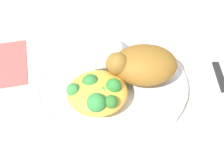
{
  "coord_description": "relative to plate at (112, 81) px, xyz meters",
  "views": [
    {
      "loc": [
        0.02,
        0.38,
        0.38
      ],
      "look_at": [
        0.0,
        0.0,
        0.02
      ],
      "focal_mm": 48.02,
      "sensor_mm": 36.0,
      "label": 1
    }
  ],
  "objects": [
    {
      "name": "ground_plane",
      "position": [
        0.0,
        0.0,
        -0.01
      ],
      "size": [
        2.0,
        2.0,
        0.0
      ],
      "primitive_type": "plane",
      "color": "#C4B29F"
    },
    {
      "name": "mac_cheese_with_broccoli",
      "position": [
        0.03,
        0.05,
        0.03
      ],
      "size": [
        0.1,
        0.1,
        0.05
      ],
      "color": "gold",
      "rests_on": "plate"
    },
    {
      "name": "plate",
      "position": [
        0.0,
        0.0,
        0.0
      ],
      "size": [
        0.27,
        0.27,
        0.01
      ],
      "color": "white",
      "rests_on": "ground_plane"
    },
    {
      "name": "napkin",
      "position": [
        0.21,
        -0.06,
        -0.01
      ],
      "size": [
        0.12,
        0.15,
        0.0
      ],
      "primitive_type": "cube",
      "rotation": [
        0.0,
        0.0,
        0.2
      ],
      "color": "#DB4C47",
      "rests_on": "ground_plane"
    },
    {
      "name": "rice_pile",
      "position": [
        0.02,
        -0.05,
        0.03
      ],
      "size": [
        0.09,
        0.1,
        0.05
      ],
      "primitive_type": "ellipsoid",
      "color": "white",
      "rests_on": "plate"
    },
    {
      "name": "fork",
      "position": [
        -0.16,
        0.02,
        -0.0
      ],
      "size": [
        0.03,
        0.14,
        0.01
      ],
      "color": "#B2B2B7",
      "rests_on": "ground_plane"
    },
    {
      "name": "roasted_chicken",
      "position": [
        -0.05,
        -0.0,
        0.04
      ],
      "size": [
        0.12,
        0.09,
        0.06
      ],
      "color": "brown",
      "rests_on": "plate"
    }
  ]
}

